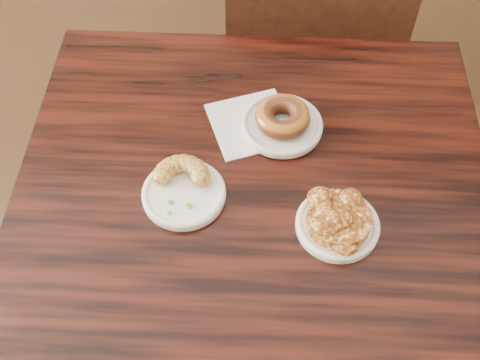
# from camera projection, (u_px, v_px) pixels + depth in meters

# --- Properties ---
(floor) EXTENTS (5.00, 5.00, 0.00)m
(floor) POSITION_uv_depth(u_px,v_px,m) (186.00, 351.00, 1.67)
(floor) COLOR black
(floor) RESTS_ON ground
(cafe_table) EXTENTS (0.88, 0.88, 0.75)m
(cafe_table) POSITION_uv_depth(u_px,v_px,m) (251.00, 291.00, 1.37)
(cafe_table) COLOR black
(cafe_table) RESTS_ON floor
(chair_far) EXTENTS (0.55, 0.55, 0.90)m
(chair_far) POSITION_uv_depth(u_px,v_px,m) (304.00, 37.00, 1.76)
(chair_far) COLOR black
(chair_far) RESTS_ON floor
(napkin) EXTENTS (0.19, 0.19, 0.00)m
(napkin) POSITION_uv_depth(u_px,v_px,m) (251.00, 124.00, 1.16)
(napkin) COLOR silver
(napkin) RESTS_ON cafe_table
(plate_donut) EXTENTS (0.16, 0.16, 0.01)m
(plate_donut) POSITION_uv_depth(u_px,v_px,m) (282.00, 125.00, 1.15)
(plate_donut) COLOR silver
(plate_donut) RESTS_ON napkin
(plate_cruller) EXTENTS (0.15, 0.15, 0.01)m
(plate_cruller) POSITION_uv_depth(u_px,v_px,m) (184.00, 194.00, 1.06)
(plate_cruller) COLOR white
(plate_cruller) RESTS_ON cafe_table
(plate_fritter) EXTENTS (0.14, 0.14, 0.01)m
(plate_fritter) POSITION_uv_depth(u_px,v_px,m) (337.00, 225.00, 1.02)
(plate_fritter) COLOR white
(plate_fritter) RESTS_ON cafe_table
(glazed_donut) EXTENTS (0.10, 0.10, 0.04)m
(glazed_donut) POSITION_uv_depth(u_px,v_px,m) (283.00, 117.00, 1.13)
(glazed_donut) COLOR #964E15
(glazed_donut) RESTS_ON plate_donut
(apple_fritter) EXTENTS (0.15, 0.15, 0.04)m
(apple_fritter) POSITION_uv_depth(u_px,v_px,m) (339.00, 218.00, 1.00)
(apple_fritter) COLOR #411906
(apple_fritter) RESTS_ON plate_fritter
(cruller_fragment) EXTENTS (0.12, 0.12, 0.03)m
(cruller_fragment) POSITION_uv_depth(u_px,v_px,m) (183.00, 187.00, 1.04)
(cruller_fragment) COLOR brown
(cruller_fragment) RESTS_ON plate_cruller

